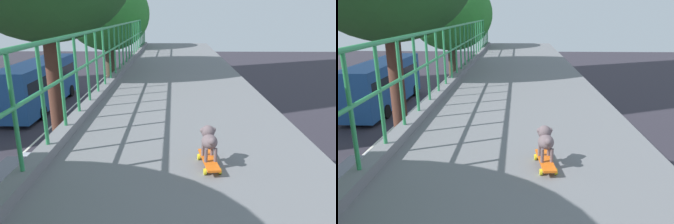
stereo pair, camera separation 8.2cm
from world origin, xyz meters
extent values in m
cylinder|color=#2F9254|center=(-0.25, 2.01, 6.03)|extent=(0.04, 0.04, 1.16)
cylinder|color=#2F9254|center=(-0.25, 2.68, 6.03)|extent=(0.04, 0.04, 1.16)
cylinder|color=#2F9254|center=(-0.25, 3.35, 6.03)|extent=(0.04, 0.04, 1.16)
cylinder|color=#2F9254|center=(-0.25, 4.01, 6.03)|extent=(0.04, 0.04, 1.16)
cylinder|color=#2F9254|center=(-0.25, 4.68, 6.03)|extent=(0.04, 0.04, 1.16)
cylinder|color=#2F9254|center=(-0.25, 5.35, 6.03)|extent=(0.04, 0.04, 1.16)
cylinder|color=#2F9254|center=(-0.25, 6.02, 6.03)|extent=(0.04, 0.04, 1.16)
cylinder|color=#2F9254|center=(-0.25, 6.69, 6.03)|extent=(0.04, 0.04, 1.16)
cylinder|color=#2F9254|center=(-0.25, 7.36, 6.03)|extent=(0.04, 0.04, 1.16)
cylinder|color=#2F9254|center=(-0.25, 8.03, 6.03)|extent=(0.04, 0.04, 1.16)
cylinder|color=#2F9254|center=(-0.25, 8.70, 6.03)|extent=(0.04, 0.04, 1.16)
cylinder|color=#2F9254|center=(-0.25, 9.37, 6.03)|extent=(0.04, 0.04, 1.16)
cylinder|color=#2F9254|center=(-0.25, 10.04, 6.03)|extent=(0.04, 0.04, 1.16)
cylinder|color=#2F9254|center=(-0.25, 10.70, 6.03)|extent=(0.04, 0.04, 1.16)
cylinder|color=#2F9254|center=(-0.25, 11.37, 6.03)|extent=(0.04, 0.04, 1.16)
cylinder|color=#2F9254|center=(-0.25, 12.04, 6.03)|extent=(0.04, 0.04, 1.16)
cylinder|color=#2F9254|center=(-0.25, 12.71, 6.03)|extent=(0.04, 0.04, 1.16)
cylinder|color=#2F9254|center=(-0.25, 13.38, 6.03)|extent=(0.04, 0.04, 1.16)
cylinder|color=#2F9254|center=(-0.25, 14.05, 6.03)|extent=(0.04, 0.04, 1.16)
cylinder|color=#2F9254|center=(-0.25, 14.72, 6.03)|extent=(0.04, 0.04, 1.16)
cylinder|color=#2F9254|center=(-0.25, 15.39, 6.03)|extent=(0.04, 0.04, 1.16)
cylinder|color=#2F9254|center=(-0.25, 16.06, 6.03)|extent=(0.04, 0.04, 1.16)
cube|color=#B2B6C1|center=(-4.65, 10.35, 0.52)|extent=(1.79, 4.52, 0.67)
cube|color=#1E232B|center=(-4.65, 9.96, 1.13)|extent=(1.61, 2.06, 0.55)
cylinder|color=black|center=(-3.79, 11.83, 0.30)|extent=(0.22, 0.61, 0.61)
cylinder|color=black|center=(-5.50, 11.83, 0.30)|extent=(0.22, 0.61, 0.61)
cylinder|color=black|center=(-3.79, 8.87, 0.30)|extent=(0.22, 0.61, 0.61)
cube|color=#204D8F|center=(-8.73, 22.75, 1.88)|extent=(2.36, 10.16, 3.20)
cube|color=black|center=(-8.73, 22.75, 2.44)|extent=(2.38, 9.34, 0.70)
cylinder|color=black|center=(-7.60, 26.30, 0.48)|extent=(0.28, 0.96, 0.96)
cylinder|color=black|center=(-9.86, 26.30, 0.48)|extent=(0.28, 0.96, 0.96)
cylinder|color=black|center=(-7.60, 19.95, 0.48)|extent=(0.28, 0.96, 0.96)
cylinder|color=black|center=(-9.86, 19.95, 0.48)|extent=(0.28, 0.96, 0.96)
cylinder|color=brown|center=(-2.07, 7.97, 3.48)|extent=(0.41, 0.41, 6.96)
cylinder|color=#4A3E2F|center=(-1.90, 15.13, 2.89)|extent=(0.44, 0.44, 5.78)
ellipsoid|color=#2C7B2F|center=(-1.90, 15.13, 6.88)|extent=(3.98, 3.98, 3.44)
cube|color=orange|center=(1.61, 2.39, 5.40)|extent=(0.20, 0.57, 0.02)
cylinder|color=yellow|center=(1.67, 2.58, 5.35)|extent=(0.03, 0.07, 0.07)
cylinder|color=yellow|center=(1.51, 2.56, 5.35)|extent=(0.03, 0.07, 0.07)
cylinder|color=yellow|center=(1.71, 2.22, 5.35)|extent=(0.03, 0.07, 0.07)
cylinder|color=yellow|center=(1.55, 2.20, 5.35)|extent=(0.03, 0.07, 0.07)
cylinder|color=#6A585D|center=(1.65, 2.49, 5.48)|extent=(0.04, 0.04, 0.15)
cylinder|color=#6A585D|center=(1.55, 2.48, 5.48)|extent=(0.04, 0.04, 0.15)
cylinder|color=#6A585D|center=(1.67, 2.33, 5.48)|extent=(0.04, 0.04, 0.15)
cylinder|color=#6A585D|center=(1.57, 2.32, 5.48)|extent=(0.04, 0.04, 0.15)
ellipsoid|color=#6A585D|center=(1.61, 2.40, 5.60)|extent=(0.19, 0.24, 0.15)
sphere|color=#6A585D|center=(1.60, 2.50, 5.68)|extent=(0.15, 0.15, 0.15)
ellipsoid|color=slate|center=(1.59, 2.56, 5.67)|extent=(0.06, 0.07, 0.04)
sphere|color=#6A585D|center=(1.66, 2.50, 5.70)|extent=(0.06, 0.06, 0.06)
sphere|color=#6A585D|center=(1.55, 2.49, 5.70)|extent=(0.06, 0.06, 0.06)
sphere|color=#6A585D|center=(1.62, 2.29, 5.65)|extent=(0.08, 0.08, 0.08)
camera|label=1|loc=(1.22, -0.83, 6.93)|focal=34.71mm
camera|label=2|loc=(1.30, -0.83, 6.93)|focal=34.71mm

